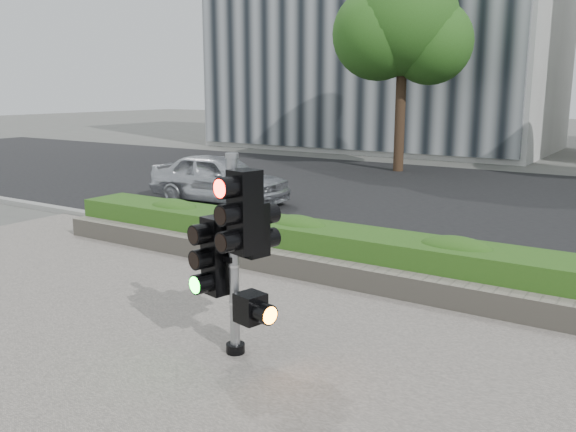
{
  "coord_description": "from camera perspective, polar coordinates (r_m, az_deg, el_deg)",
  "views": [
    {
      "loc": [
        4.11,
        -5.83,
        2.91
      ],
      "look_at": [
        -0.1,
        0.6,
        1.3
      ],
      "focal_mm": 38.0,
      "sensor_mm": 36.0,
      "label": 1
    }
  ],
  "objects": [
    {
      "name": "stone_wall",
      "position": [
        9.16,
        5.03,
        -5.41
      ],
      "size": [
        12.0,
        0.32,
        0.34
      ],
      "primitive_type": "cube",
      "color": "gray",
      "rests_on": "sidewalk"
    },
    {
      "name": "hedge",
      "position": [
        9.67,
        6.88,
        -3.48
      ],
      "size": [
        12.0,
        1.0,
        0.68
      ],
      "primitive_type": "cube",
      "color": "#58922D",
      "rests_on": "sidewalk"
    },
    {
      "name": "tree_left",
      "position": [
        22.24,
        10.76,
        17.14
      ],
      "size": [
        4.61,
        4.03,
        7.34
      ],
      "color": "black",
      "rests_on": "ground"
    },
    {
      "name": "car_silver",
      "position": [
        15.77,
        -6.45,
        3.55
      ],
      "size": [
        3.83,
        1.72,
        1.28
      ],
      "primitive_type": "imported",
      "rotation": [
        0.0,
        0.0,
        1.63
      ],
      "color": "silver",
      "rests_on": "road"
    },
    {
      "name": "road",
      "position": [
        16.61,
        18.41,
        1.16
      ],
      "size": [
        60.0,
        13.0,
        0.02
      ],
      "primitive_type": "cube",
      "color": "black",
      "rests_on": "ground"
    },
    {
      "name": "traffic_signal",
      "position": [
        6.56,
        -4.73,
        -2.78
      ],
      "size": [
        0.81,
        0.65,
        2.22
      ],
      "rotation": [
        0.0,
        0.0,
        -0.24
      ],
      "color": "black",
      "rests_on": "sidewalk"
    },
    {
      "name": "ground",
      "position": [
        7.7,
        -1.84,
        -10.37
      ],
      "size": [
        120.0,
        120.0,
        0.0
      ],
      "primitive_type": "plane",
      "color": "#51514C",
      "rests_on": "ground"
    },
    {
      "name": "curb",
      "position": [
        10.28,
        8.33,
        -4.39
      ],
      "size": [
        60.0,
        0.25,
        0.12
      ],
      "primitive_type": "cube",
      "color": "gray",
      "rests_on": "ground"
    },
    {
      "name": "sidewalk",
      "position": [
        6.03,
        -16.3,
        -17.36
      ],
      "size": [
        16.0,
        11.0,
        0.03
      ],
      "primitive_type": "cube",
      "color": "#9E9389",
      "rests_on": "ground"
    }
  ]
}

